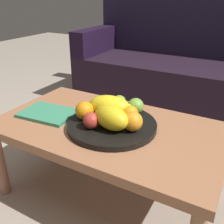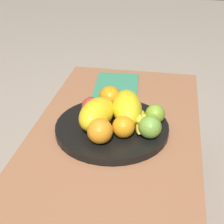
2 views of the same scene
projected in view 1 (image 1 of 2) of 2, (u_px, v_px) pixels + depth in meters
name	position (u px, v px, depth m)	size (l,w,h in m)	color
ground_plane	(109.00, 193.00, 1.31)	(8.00, 8.00, 0.00)	gray
coffee_table	(108.00, 134.00, 1.16)	(1.01, 0.58, 0.39)	#9D6443
couch	(179.00, 71.00, 2.21)	(1.70, 0.70, 0.90)	black
fruit_bowl	(112.00, 125.00, 1.12)	(0.39, 0.39, 0.03)	black
melon_large_front	(109.00, 106.00, 1.14)	(0.19, 0.10, 0.10)	yellow
melon_smaller_beside	(111.00, 117.00, 1.04)	(0.16, 0.10, 0.10)	yellow
orange_front	(84.00, 111.00, 1.13)	(0.08, 0.08, 0.08)	orange
orange_left	(133.00, 121.00, 1.03)	(0.08, 0.08, 0.08)	orange
orange_right	(130.00, 114.00, 1.11)	(0.07, 0.07, 0.07)	orange
apple_front	(136.00, 106.00, 1.18)	(0.07, 0.07, 0.07)	#70A23A
apple_left	(119.00, 102.00, 1.23)	(0.07, 0.07, 0.07)	#7AA32C
apple_right	(91.00, 121.00, 1.06)	(0.07, 0.07, 0.07)	#B3352B
banana_bunch	(118.00, 109.00, 1.18)	(0.16, 0.15, 0.06)	yellow
magazine	(48.00, 113.00, 1.23)	(0.25, 0.18, 0.02)	#398A65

